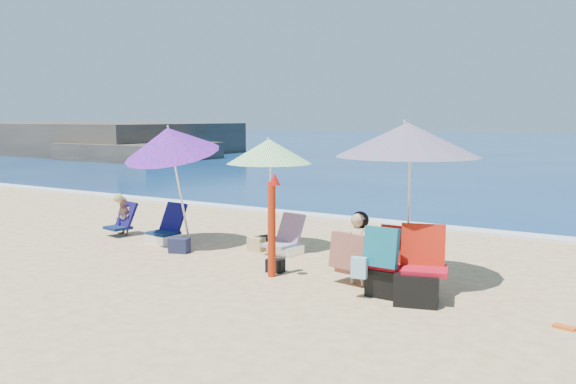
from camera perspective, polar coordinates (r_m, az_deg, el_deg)
The scene contains 19 objects.
ground at distance 9.01m, azimuth -1.80°, elevation -7.74°, with size 120.00×120.00×0.00m.
foam at distance 13.44m, azimuth 10.48°, elevation -2.88°, with size 120.00×0.50×0.04m.
headland at distance 42.01m, azimuth -17.82°, elevation 4.24°, with size 20.50×11.50×2.60m.
umbrella_turquoise at distance 8.52m, azimuth 10.93°, elevation 4.74°, with size 2.39×2.39×2.24m.
umbrella_striped at distance 10.53m, azimuth -1.76°, elevation 3.75°, with size 1.87×1.87×1.94m.
umbrella_blue at distance 10.96m, azimuth -10.80°, elevation 4.60°, with size 1.72×1.78×2.27m.
furled_umbrella at distance 8.78m, azimuth -1.46°, elevation -2.57°, with size 0.31×0.30×1.51m.
chair_navy at distance 11.57m, azimuth -11.17°, elevation -3.64°, with size 0.55×0.68×0.70m.
chair_rainbow at distance 10.41m, azimuth -0.24°, elevation -4.75°, with size 0.57×0.69×0.66m.
camp_chair_left at distance 7.86m, azimuth 11.91°, elevation -7.92°, with size 0.71×0.71×0.95m.
camp_chair_right at distance 8.07m, azimuth 9.15°, elevation -7.12°, with size 0.65×0.70×0.92m.
person_center at distance 8.49m, azimuth 6.37°, elevation -5.31°, with size 0.72×0.62×1.00m.
person_left at distance 12.41m, azimuth -14.94°, elevation -2.15°, with size 0.56×0.61×0.83m.
bag_navy_a at distance 10.66m, azimuth -9.95°, elevation -4.85°, with size 0.38×0.32×0.25m.
bag_black_a at distance 10.91m, azimuth -1.88°, elevation -4.59°, with size 0.34×0.31×0.21m.
bag_tan at distance 10.65m, azimuth -2.92°, elevation -4.80°, with size 0.28×0.20×0.23m.
bag_navy_b at distance 9.73m, azimuth 7.67°, elevation -5.84°, with size 0.43×0.36×0.28m.
bag_black_b at distance 9.22m, azimuth -1.17°, elevation -6.77°, with size 0.28×0.22×0.20m.
orange_item at distance 7.48m, azimuth 24.08°, elevation -11.29°, with size 0.25×0.16×0.03m.
Camera 1 is at (4.89, -7.22, 2.28)m, focal length 38.68 mm.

